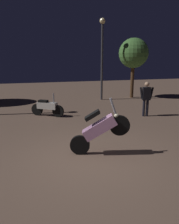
% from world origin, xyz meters
% --- Properties ---
extents(ground_plane, '(40.00, 40.00, 0.00)m').
position_xyz_m(ground_plane, '(0.00, 0.00, 0.00)').
color(ground_plane, brown).
extents(motorcycle_pink_foreground, '(1.62, 0.59, 1.63)m').
position_xyz_m(motorcycle_pink_foreground, '(0.32, 0.20, 0.74)').
color(motorcycle_pink_foreground, black).
rests_on(motorcycle_pink_foreground, ground_plane).
extents(motorcycle_white_parked_right, '(1.44, 1.00, 1.11)m').
position_xyz_m(motorcycle_white_parked_right, '(-0.69, 4.84, 0.44)').
color(motorcycle_white_parked_right, black).
rests_on(motorcycle_white_parked_right, ground_plane).
extents(person_bystander_far, '(0.66, 0.32, 1.62)m').
position_xyz_m(person_bystander_far, '(3.75, 3.54, 0.96)').
color(person_bystander_far, black).
rests_on(person_bystander_far, ground_plane).
extents(streetlamp_near, '(0.36, 0.36, 5.09)m').
position_xyz_m(streetlamp_near, '(3.17, 8.14, 3.22)').
color(streetlamp_near, '#38383D').
rests_on(streetlamp_near, ground_plane).
extents(tree_left_bg, '(1.98, 1.98, 4.01)m').
position_xyz_m(tree_left_bg, '(5.48, 8.32, 2.99)').
color(tree_left_bg, '#4C331E').
rests_on(tree_left_bg, ground_plane).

